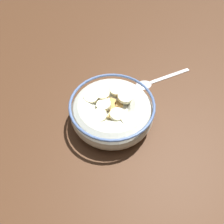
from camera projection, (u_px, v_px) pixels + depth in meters
ground_plane at (112, 122)px, 51.80cm from camera, size 136.19×136.19×2.00cm
cereal_bowl at (112, 111)px, 48.37cm from camera, size 18.30×18.30×6.57cm
spoon at (151, 82)px, 57.99cm from camera, size 9.65×15.84×0.80cm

